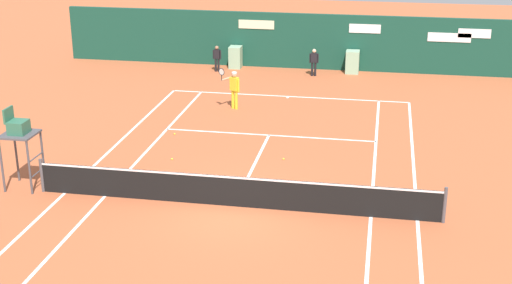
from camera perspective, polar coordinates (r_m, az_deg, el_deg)
name	(u,v)px	position (r m, az deg, el deg)	size (l,w,h in m)	color
ground_plane	(238,198)	(21.53, -1.48, -4.52)	(80.00, 80.00, 0.01)	#B25633
tennis_net	(233,190)	(20.81, -1.82, -3.89)	(12.10, 0.10, 1.07)	#4C4C51
sponsor_back_wall	(303,42)	(36.59, 3.77, 7.99)	(25.00, 1.02, 2.81)	#144233
umpire_chair	(19,134)	(22.83, -18.46, 0.63)	(1.00, 1.00, 2.58)	#47474C
player_on_baseline	(234,87)	(29.78, -1.78, 4.45)	(0.83, 0.63, 1.83)	yellow
ball_kid_left_post	(314,60)	(35.24, 4.67, 6.53)	(0.45, 0.19, 1.35)	black
ball_kid_right_post	(217,57)	(36.03, -3.14, 6.83)	(0.44, 0.19, 1.32)	black
tennis_ball_mid_court	(284,159)	(24.47, 2.22, -1.36)	(0.07, 0.07, 0.07)	#CCE033
tennis_ball_near_service_line	(172,159)	(24.61, -6.74, -1.36)	(0.07, 0.07, 0.07)	#CCE033
tennis_ball_by_sideline	(175,134)	(27.06, -6.54, 0.65)	(0.07, 0.07, 0.07)	#CCE033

